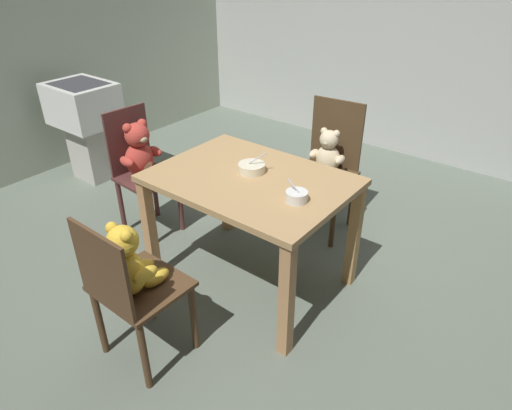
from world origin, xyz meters
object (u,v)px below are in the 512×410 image
(dining_table, at_px, (251,194))
(teddy_chair_far_center, at_px, (327,161))
(porridge_bowl_cream_center, at_px, (252,168))
(teddy_chair_near_left, at_px, (141,159))
(porridge_bowl_white_near_right, at_px, (297,196))
(sink_basin, at_px, (85,118))
(teddy_chair_near_front, at_px, (130,274))

(dining_table, xyz_separation_m, teddy_chair_far_center, (0.03, 0.85, -0.09))
(dining_table, xyz_separation_m, porridge_bowl_cream_center, (-0.04, 0.06, 0.14))
(teddy_chair_far_center, bearing_deg, teddy_chair_near_left, -55.34)
(teddy_chair_far_center, bearing_deg, porridge_bowl_cream_center, -9.96)
(dining_table, relative_size, porridge_bowl_white_near_right, 8.93)
(teddy_chair_near_left, relative_size, sink_basin, 1.06)
(dining_table, height_order, porridge_bowl_white_near_right, porridge_bowl_white_near_right)
(teddy_chair_far_center, distance_m, porridge_bowl_cream_center, 0.82)
(dining_table, xyz_separation_m, teddy_chair_near_left, (-0.99, -0.00, -0.05))
(teddy_chair_near_left, xyz_separation_m, porridge_bowl_white_near_right, (1.34, -0.07, 0.19))
(porridge_bowl_cream_center, height_order, porridge_bowl_white_near_right, porridge_bowl_cream_center)
(porridge_bowl_cream_center, bearing_deg, porridge_bowl_white_near_right, -17.67)
(teddy_chair_near_left, distance_m, porridge_bowl_white_near_right, 1.36)
(teddy_chair_near_left, relative_size, porridge_bowl_cream_center, 5.77)
(teddy_chair_near_left, bearing_deg, teddy_chair_far_center, 44.04)
(porridge_bowl_cream_center, xyz_separation_m, porridge_bowl_white_near_right, (0.39, -0.13, 0.00))
(dining_table, height_order, sink_basin, sink_basin)
(dining_table, xyz_separation_m, porridge_bowl_white_near_right, (0.36, -0.07, 0.14))
(teddy_chair_far_center, distance_m, sink_basin, 2.16)
(dining_table, xyz_separation_m, teddy_chair_near_front, (-0.06, -0.84, -0.08))
(teddy_chair_near_left, bearing_deg, teddy_chair_near_front, -38.18)
(sink_basin, bearing_deg, teddy_chair_near_front, -29.21)
(porridge_bowl_cream_center, height_order, sink_basin, porridge_bowl_cream_center)
(dining_table, distance_m, sink_basin, 2.07)
(porridge_bowl_white_near_right, distance_m, sink_basin, 2.44)
(dining_table, relative_size, teddy_chair_near_left, 1.21)
(dining_table, bearing_deg, teddy_chair_near_left, -179.94)
(porridge_bowl_cream_center, bearing_deg, dining_table, -56.80)
(teddy_chair_near_left, relative_size, teddy_chair_near_front, 1.08)
(teddy_chair_far_center, xyz_separation_m, teddy_chair_near_left, (-1.01, -0.85, 0.04))
(teddy_chair_far_center, height_order, sink_basin, teddy_chair_far_center)
(teddy_chair_near_front, height_order, sink_basin, sink_basin)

